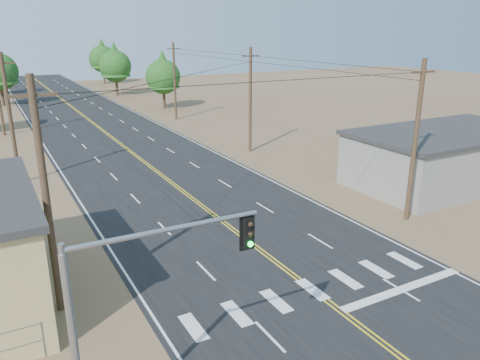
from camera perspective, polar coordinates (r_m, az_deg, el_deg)
road at (r=40.74m, az=-10.24°, el=1.13°), size 15.00×200.00×0.02m
building_right at (r=39.97m, az=23.87°, el=2.50°), size 15.00×8.00×4.00m
utility_pole_left_near at (r=20.26m, az=-22.56°, el=-2.05°), size 1.80×0.30×10.00m
utility_pole_left_mid at (r=39.70m, az=-26.20°, el=6.72°), size 1.80×0.30×10.00m
utility_pole_right_near at (r=30.35m, az=20.58°, el=4.49°), size 1.80×0.30×10.00m
utility_pole_right_mid at (r=45.68m, az=1.27°, el=9.77°), size 1.80×0.30×10.00m
utility_pole_right_far at (r=63.66m, az=-7.97°, el=11.90°), size 1.80×0.30×10.00m
signal_mast_left at (r=13.45m, az=-13.04°, el=-14.43°), size 5.54×0.49×6.58m
tree_right_near at (r=73.06m, az=-9.38°, el=12.73°), size 5.21×5.21×8.68m
tree_right_mid at (r=90.10m, az=-15.01°, el=13.63°), size 5.71×5.71×9.52m
tree_right_far at (r=110.97m, az=-16.43°, el=14.29°), size 5.87×5.87×9.78m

